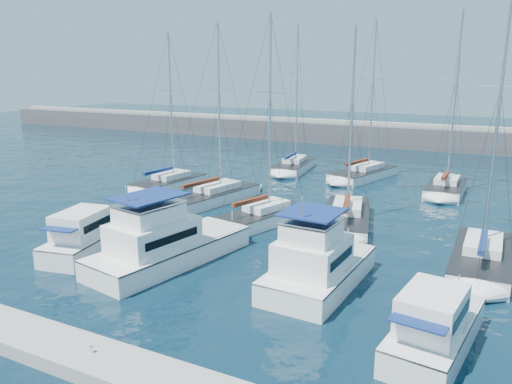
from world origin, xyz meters
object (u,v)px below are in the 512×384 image
at_px(motor_yacht_port_outer, 89,238).
at_px(sailboat_back_c, 446,188).
at_px(sailboat_mid_e, 482,258).
at_px(motor_yacht_stbd_outer, 434,330).
at_px(sailboat_mid_a, 169,183).
at_px(sailboat_back_a, 294,166).
at_px(motor_yacht_port_inner, 164,245).
at_px(sailboat_back_b, 364,174).
at_px(motor_yacht_stbd_inner, 317,267).
at_px(sailboat_mid_b, 214,196).
at_px(sailboat_mid_c, 263,216).
at_px(sailboat_mid_d, 347,218).

height_order(motor_yacht_port_outer, sailboat_back_c, sailboat_back_c).
xyz_separation_m(motor_yacht_port_outer, sailboat_mid_e, (21.76, 8.49, -0.41)).
relative_size(motor_yacht_stbd_outer, sailboat_mid_a, 0.48).
distance_m(motor_yacht_stbd_outer, sailboat_back_a, 37.03).
height_order(motor_yacht_stbd_outer, sailboat_mid_a, sailboat_mid_a).
height_order(motor_yacht_port_inner, motor_yacht_stbd_outer, motor_yacht_port_inner).
bearing_deg(sailboat_back_b, sailboat_back_a, -168.07).
relative_size(motor_yacht_stbd_inner, sailboat_back_b, 0.50).
height_order(motor_yacht_port_outer, sailboat_back_a, sailboat_back_a).
bearing_deg(sailboat_back_b, sailboat_mid_a, -124.22).
bearing_deg(sailboat_back_c, sailboat_mid_b, -145.10).
bearing_deg(sailboat_mid_a, sailboat_mid_e, -8.07).
bearing_deg(motor_yacht_port_inner, motor_yacht_stbd_inner, 16.55).
relative_size(motor_yacht_port_outer, sailboat_back_a, 0.47).
height_order(sailboat_mid_c, sailboat_mid_e, sailboat_mid_e).
relative_size(sailboat_mid_a, sailboat_back_c, 0.89).
relative_size(sailboat_mid_a, sailboat_mid_d, 1.02).
distance_m(sailboat_mid_a, sailboat_mid_b, 6.74).
relative_size(motor_yacht_port_outer, motor_yacht_port_inner, 0.71).
height_order(sailboat_mid_e, sailboat_back_a, sailboat_mid_e).
xyz_separation_m(motor_yacht_port_inner, sailboat_mid_c, (1.57, 9.67, -0.60)).
distance_m(motor_yacht_port_inner, sailboat_mid_c, 9.82).
height_order(motor_yacht_stbd_inner, sailboat_mid_b, sailboat_mid_b).
distance_m(motor_yacht_stbd_inner, motor_yacht_stbd_outer, 7.24).
relative_size(motor_yacht_port_outer, sailboat_back_c, 0.46).
bearing_deg(motor_yacht_port_inner, motor_yacht_stbd_outer, 0.57).
height_order(motor_yacht_port_outer, sailboat_mid_a, sailboat_mid_a).
relative_size(motor_yacht_stbd_outer, sailboat_mid_d, 0.49).
xyz_separation_m(sailboat_mid_a, sailboat_mid_d, (18.41, -3.20, -0.02)).
relative_size(motor_yacht_port_inner, sailboat_back_b, 0.66).
distance_m(motor_yacht_port_outer, sailboat_mid_c, 12.37).
bearing_deg(motor_yacht_stbd_outer, sailboat_back_a, 128.66).
distance_m(sailboat_mid_e, sailboat_back_a, 29.38).
bearing_deg(sailboat_back_b, sailboat_mid_e, -43.20).
distance_m(sailboat_mid_a, sailboat_mid_e, 28.72).
bearing_deg(motor_yacht_stbd_inner, motor_yacht_port_outer, -171.16).
bearing_deg(sailboat_back_a, motor_yacht_stbd_outer, -65.31).
bearing_deg(motor_yacht_port_inner, sailboat_mid_c, 91.23).
height_order(motor_yacht_port_outer, sailboat_mid_c, sailboat_mid_c).
bearing_deg(sailboat_back_c, motor_yacht_stbd_outer, -84.05).
distance_m(motor_yacht_port_inner, motor_yacht_stbd_outer, 15.49).
distance_m(motor_yacht_stbd_outer, sailboat_mid_d, 16.99).
bearing_deg(sailboat_back_b, motor_yacht_port_inner, -82.47).
bearing_deg(sailboat_back_b, sailboat_mid_d, -63.48).
bearing_deg(sailboat_mid_c, sailboat_back_c, 72.22).
relative_size(sailboat_mid_b, sailboat_mid_c, 1.00).
bearing_deg(motor_yacht_stbd_inner, sailboat_mid_c, 133.10).
relative_size(motor_yacht_stbd_inner, sailboat_back_a, 0.50).
distance_m(motor_yacht_stbd_inner, sailboat_mid_d, 11.47).
bearing_deg(motor_yacht_port_inner, sailboat_mid_e, 36.13).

